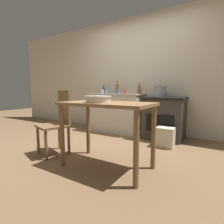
# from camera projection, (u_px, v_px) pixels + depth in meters

# --- Properties ---
(ground_plane) EXTENTS (14.00, 14.00, 0.00)m
(ground_plane) POSITION_uv_depth(u_px,v_px,m) (98.00, 150.00, 2.74)
(ground_plane) COLOR brown
(wall_back) EXTENTS (8.00, 0.07, 2.55)m
(wall_back) POSITION_uv_depth(u_px,v_px,m) (139.00, 75.00, 3.92)
(wall_back) COLOR beige
(wall_back) RESTS_ON ground_plane
(counter_cabinet) EXTENTS (1.27, 0.60, 0.86)m
(counter_cabinet) POSITION_uv_depth(u_px,v_px,m) (116.00, 113.00, 3.98)
(counter_cabinet) COLOR beige
(counter_cabinet) RESTS_ON ground_plane
(stove) EXTENTS (0.76, 0.64, 0.81)m
(stove) POSITION_uv_depth(u_px,v_px,m) (164.00, 118.00, 3.39)
(stove) COLOR #38332D
(stove) RESTS_ON ground_plane
(work_table) EXTENTS (1.09, 0.60, 0.79)m
(work_table) POSITION_uv_depth(u_px,v_px,m) (107.00, 114.00, 2.07)
(work_table) COLOR olive
(work_table) RESTS_ON ground_plane
(chair) EXTENTS (0.50, 0.50, 0.93)m
(chair) POSITION_uv_depth(u_px,v_px,m) (58.00, 121.00, 2.58)
(chair) COLOR brown
(chair) RESTS_ON ground_plane
(flour_sack) EXTENTS (0.29, 0.20, 0.33)m
(flour_sack) POSITION_uv_depth(u_px,v_px,m) (165.00, 137.00, 2.88)
(flour_sack) COLOR beige
(flour_sack) RESTS_ON ground_plane
(stock_pot) EXTENTS (0.24, 0.24, 0.23)m
(stock_pot) POSITION_uv_depth(u_px,v_px,m) (160.00, 91.00, 3.45)
(stock_pot) COLOR #A8A8AD
(stock_pot) RESTS_ON stove
(mixing_bowl_large) EXTENTS (0.31, 0.31, 0.08)m
(mixing_bowl_large) POSITION_uv_depth(u_px,v_px,m) (98.00, 99.00, 1.99)
(mixing_bowl_large) COLOR silver
(mixing_bowl_large) RESTS_ON work_table
(bottle_far_left) EXTENTS (0.07, 0.07, 0.23)m
(bottle_far_left) POSITION_uv_depth(u_px,v_px,m) (139.00, 90.00, 3.84)
(bottle_far_left) COLOR olive
(bottle_far_left) RESTS_ON counter_cabinet
(bottle_left) EXTENTS (0.08, 0.08, 0.29)m
(bottle_left) POSITION_uv_depth(u_px,v_px,m) (117.00, 89.00, 3.98)
(bottle_left) COLOR olive
(bottle_left) RESTS_ON counter_cabinet
(bottle_mid_left) EXTENTS (0.06, 0.06, 0.21)m
(bottle_mid_left) POSITION_uv_depth(u_px,v_px,m) (103.00, 90.00, 4.35)
(bottle_mid_left) COLOR #3D5675
(bottle_mid_left) RESTS_ON counter_cabinet
(cup_center_left) EXTENTS (0.08, 0.08, 0.10)m
(cup_center_left) POSITION_uv_depth(u_px,v_px,m) (125.00, 92.00, 3.63)
(cup_center_left) COLOR #B74C42
(cup_center_left) RESTS_ON counter_cabinet
(cup_center) EXTENTS (0.08, 0.08, 0.10)m
(cup_center) POSITION_uv_depth(u_px,v_px,m) (103.00, 91.00, 4.06)
(cup_center) COLOR silver
(cup_center) RESTS_ON counter_cabinet
(cup_center_right) EXTENTS (0.07, 0.07, 0.09)m
(cup_center_right) POSITION_uv_depth(u_px,v_px,m) (118.00, 92.00, 3.67)
(cup_center_right) COLOR #4C6B99
(cup_center_right) RESTS_ON counter_cabinet
(cup_mid_right) EXTENTS (0.08, 0.08, 0.10)m
(cup_mid_right) POSITION_uv_depth(u_px,v_px,m) (105.00, 91.00, 3.87)
(cup_mid_right) COLOR #4C6B99
(cup_mid_right) RESTS_ON counter_cabinet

